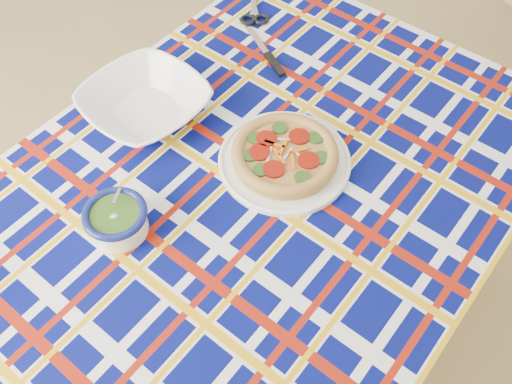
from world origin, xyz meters
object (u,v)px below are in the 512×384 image
main_focaccia_plate (285,155)px  pesto_bowl (116,218)px  serving_bowl (145,104)px  dining_table (227,231)px

main_focaccia_plate → pesto_bowl: bearing=174.6°
main_focaccia_plate → serving_bowl: serving_bowl is taller
serving_bowl → pesto_bowl: bearing=-125.7°
dining_table → pesto_bowl: (-0.21, 0.08, 0.12)m
dining_table → pesto_bowl: bearing=139.8°
pesto_bowl → serving_bowl: bearing=54.3°
serving_bowl → dining_table: bearing=-87.6°
main_focaccia_plate → serving_bowl: size_ratio=1.08×
dining_table → pesto_bowl: size_ratio=13.73×
pesto_bowl → serving_bowl: pesto_bowl is taller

